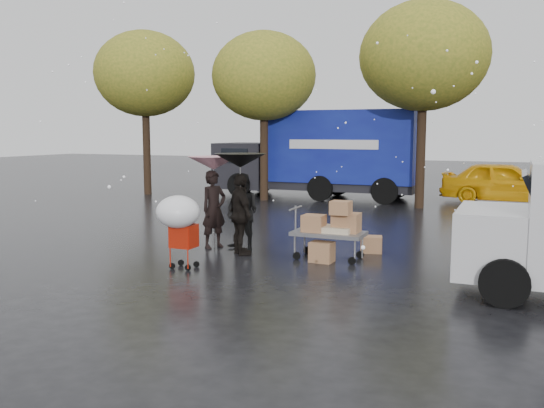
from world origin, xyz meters
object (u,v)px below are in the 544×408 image
at_px(vendor_cart, 332,225).
at_px(yellow_taxi, 505,182).
at_px(person_pink, 214,209).
at_px(blue_truck, 322,155).
at_px(person_black, 241,214).
at_px(shopping_cart, 179,216).

distance_m(vendor_cart, yellow_taxi, 12.22).
bearing_deg(person_pink, blue_truck, 30.31).
height_order(person_pink, yellow_taxi, person_pink).
xyz_separation_m(person_pink, vendor_cart, (2.89, -0.12, -0.17)).
xyz_separation_m(person_black, yellow_taxi, (5.06, 12.16, -0.10)).
xyz_separation_m(person_black, shopping_cart, (-0.47, -1.73, 0.17)).
bearing_deg(person_pink, person_black, -91.02).
relative_size(shopping_cart, yellow_taxi, 0.32).
xyz_separation_m(blue_truck, yellow_taxi, (6.91, 1.00, -0.97)).
relative_size(person_pink, yellow_taxi, 0.39).
relative_size(vendor_cart, blue_truck, 0.18).
bearing_deg(shopping_cart, vendor_cart, 40.12).
bearing_deg(vendor_cart, person_pink, 177.70).
bearing_deg(blue_truck, shopping_cart, -83.89).
xyz_separation_m(person_black, vendor_cart, (1.98, 0.33, -0.16)).
distance_m(vendor_cart, blue_truck, 11.53).
bearing_deg(blue_truck, yellow_taxi, 8.26).
distance_m(shopping_cart, yellow_taxi, 14.95).
relative_size(vendor_cart, shopping_cart, 1.04).
relative_size(person_pink, shopping_cart, 1.23).
distance_m(person_black, vendor_cart, 2.02).
bearing_deg(vendor_cart, yellow_taxi, 75.41).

